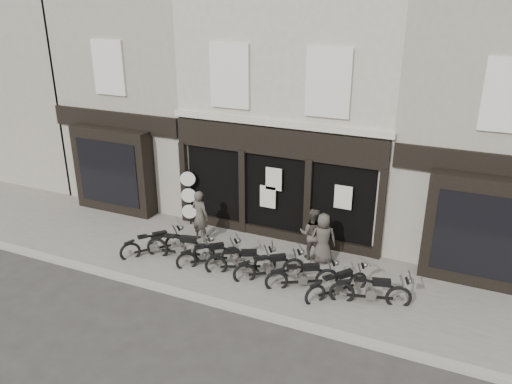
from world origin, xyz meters
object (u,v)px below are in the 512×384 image
at_px(motorcycle_2, 210,257).
at_px(man_right, 323,238).
at_px(man_left, 200,216).
at_px(motorcycle_0, 154,246).
at_px(advert_sign_post, 189,200).
at_px(motorcycle_6, 337,287).
at_px(motorcycle_1, 181,249).
at_px(motorcycle_5, 303,278).
at_px(motorcycle_4, 270,269).
at_px(man_centre, 312,234).
at_px(motorcycle_7, 371,293).
at_px(motorcycle_3, 241,263).

xyz_separation_m(motorcycle_2, man_right, (3.06, 1.56, 0.54)).
relative_size(man_left, man_right, 1.10).
bearing_deg(motorcycle_0, advert_sign_post, 43.11).
xyz_separation_m(motorcycle_2, man_left, (-1.08, 1.32, 0.62)).
bearing_deg(motorcycle_6, motorcycle_1, 128.48).
bearing_deg(motorcycle_5, motorcycle_4, 146.29).
bearing_deg(man_centre, advert_sign_post, -15.71).
height_order(motorcycle_1, motorcycle_7, motorcycle_1).
height_order(motorcycle_3, man_left, man_left).
height_order(motorcycle_1, motorcycle_3, motorcycle_1).
bearing_deg(motorcycle_5, motorcycle_0, 151.69).
distance_m(motorcycle_3, man_right, 2.58).
bearing_deg(motorcycle_5, motorcycle_2, 150.08).
relative_size(motorcycle_1, advert_sign_post, 1.03).
height_order(motorcycle_4, advert_sign_post, advert_sign_post).
height_order(motorcycle_2, motorcycle_4, motorcycle_4).
bearing_deg(man_right, motorcycle_5, 65.14).
bearing_deg(man_left, motorcycle_0, 69.59).
xyz_separation_m(motorcycle_6, advert_sign_post, (-6.03, 2.29, 0.67)).
xyz_separation_m(motorcycle_2, motorcycle_7, (4.90, -0.02, 0.03)).
height_order(motorcycle_4, man_right, man_right).
xyz_separation_m(motorcycle_1, motorcycle_6, (4.98, -0.04, -0.04)).
xyz_separation_m(motorcycle_5, man_centre, (-0.31, 1.72, 0.55)).
distance_m(motorcycle_7, man_right, 2.48).
bearing_deg(advert_sign_post, motorcycle_4, -53.52).
distance_m(motorcycle_4, motorcycle_7, 2.94).
height_order(motorcycle_7, man_right, man_right).
bearing_deg(motorcycle_0, man_centre, -27.84).
bearing_deg(motorcycle_3, motorcycle_4, -23.61).
bearing_deg(man_right, motorcycle_1, -1.21).
bearing_deg(motorcycle_1, man_centre, 13.83).
bearing_deg(man_right, motorcycle_2, 4.79).
bearing_deg(man_right, man_centre, -39.24).
relative_size(motorcycle_3, advert_sign_post, 0.90).
bearing_deg(motorcycle_6, man_right, 68.89).
xyz_separation_m(motorcycle_1, motorcycle_5, (3.99, -0.04, -0.03)).
bearing_deg(motorcycle_0, motorcycle_6, -48.20).
bearing_deg(motorcycle_6, motorcycle_4, 126.60).
distance_m(motorcycle_2, man_right, 3.47).
bearing_deg(motorcycle_2, motorcycle_0, 144.47).
distance_m(man_right, advert_sign_post, 5.16).
bearing_deg(motorcycle_5, motorcycle_3, 149.30).
bearing_deg(motorcycle_0, man_right, -30.49).
height_order(motorcycle_1, motorcycle_5, motorcycle_1).
distance_m(motorcycle_5, motorcycle_6, 1.00).
height_order(motorcycle_2, man_left, man_left).
distance_m(motorcycle_3, man_left, 2.57).
xyz_separation_m(motorcycle_1, man_centre, (3.68, 1.68, 0.52)).
distance_m(motorcycle_3, motorcycle_7, 3.84).
distance_m(motorcycle_2, motorcycle_5, 2.99).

